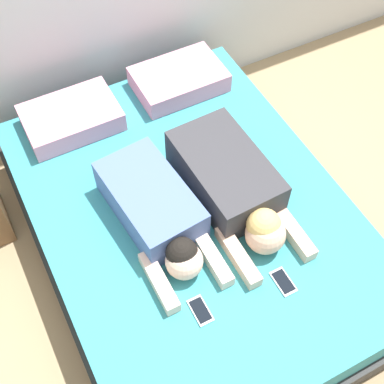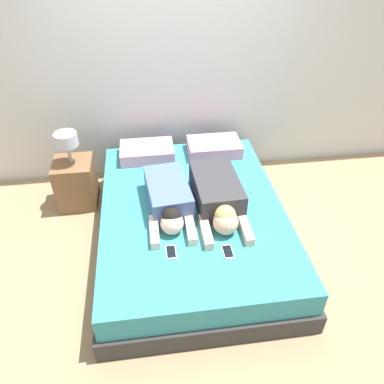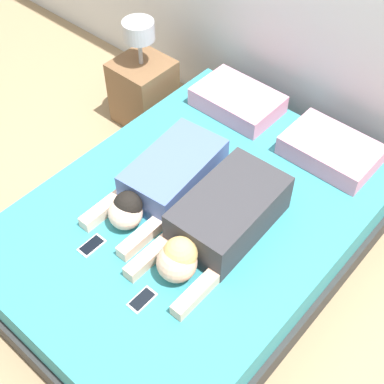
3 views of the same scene
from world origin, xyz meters
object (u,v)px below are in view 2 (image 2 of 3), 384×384
Objects in this scene: person_right at (218,196)px; cell_phone_right at (228,252)px; person_left at (169,199)px; pillow_head_right at (214,147)px; pillow_head_left at (147,152)px; bed at (192,223)px; cell_phone_left at (171,252)px; nightstand at (75,180)px.

person_right is 6.40× the size of cell_phone_right.
person_left reaches higher than cell_phone_right.
person_left is at bearing -122.56° from pillow_head_right.
cell_phone_right is (0.55, -1.45, -0.06)m from pillow_head_left.
pillow_head_left reaches higher than bed.
person_left is (-0.56, -0.87, 0.04)m from pillow_head_right.
pillow_head_right is 3.78× the size of cell_phone_right.
cell_phone_right is at bearing -55.55° from person_left.
cell_phone_right is at bearing -71.79° from bed.
pillow_head_right is 3.78× the size of cell_phone_left.
person_right is at bearing -98.47° from pillow_head_right.
cell_phone_right is (-0.03, -0.54, -0.11)m from person_right.
bed is at bearing 66.37° from cell_phone_left.
person_right is at bearing -4.61° from person_left.
bed is 0.37m from person_left.
nightstand reaches higher than cell_phone_right.
pillow_head_right is 0.92m from person_right.
nightstand reaches higher than cell_phone_left.
cell_phone_left is (-0.23, -0.53, 0.22)m from bed.
cell_phone_left is at bearing -112.88° from pillow_head_right.
pillow_head_right is at bearing 57.44° from person_left.
person_right is (0.57, -0.90, 0.05)m from pillow_head_left.
pillow_head_right is at bearing 5.59° from nightstand.
pillow_head_left reaches higher than cell_phone_right.
nightstand is at bearing 134.76° from cell_phone_right.
cell_phone_left is at bearing -132.89° from person_right.
person_right is 6.40× the size of cell_phone_left.
pillow_head_left is at bearing 180.00° from pillow_head_right.
person_left is (0.15, -0.87, 0.04)m from pillow_head_left.
nightstand reaches higher than pillow_head_right.
cell_phone_right is at bearing -92.73° from person_right.
cell_phone_right is (0.43, -0.06, 0.00)m from cell_phone_left.
pillow_head_left and pillow_head_right have the same top height.
person_right is at bearing -57.62° from pillow_head_left.
person_right is at bearing -30.01° from nightstand.
cell_phone_left is (-0.45, -0.49, -0.11)m from person_right.
person_right reaches higher than cell_phone_right.
person_right reaches higher than bed.
pillow_head_left is 3.78× the size of cell_phone_left.
pillow_head_left is (-0.35, 0.86, 0.27)m from bed.
person_left is 0.71m from cell_phone_right.
pillow_head_right is 0.67× the size of nightstand.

